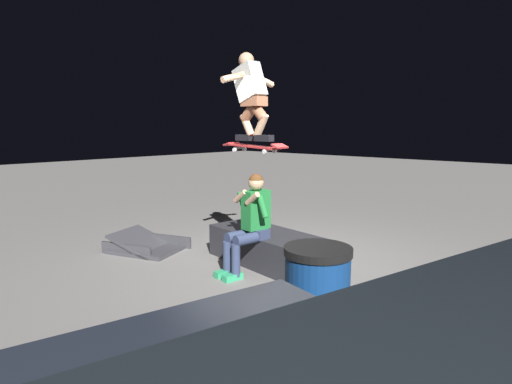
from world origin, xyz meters
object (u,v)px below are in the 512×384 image
object	(u,v)px
person_sitting_on_ledge	(250,219)
skateboard	(254,147)
skater_airborne	(251,93)
trash_bin	(317,305)
ledge_box_main	(271,249)
kicker_ramp	(147,247)

from	to	relation	value
person_sitting_on_ledge	skateboard	distance (m)	0.94
skater_airborne	trash_bin	size ratio (longest dim) A/B	1.18
skater_airborne	trash_bin	xyz separation A→B (m)	(-2.00, 1.39, -1.82)
ledge_box_main	person_sitting_on_ledge	world-z (taller)	person_sitting_on_ledge
ledge_box_main	kicker_ramp	size ratio (longest dim) A/B	1.64
skater_airborne	kicker_ramp	world-z (taller)	skater_airborne
person_sitting_on_ledge	trash_bin	distance (m)	2.20
person_sitting_on_ledge	skater_airborne	size ratio (longest dim) A/B	1.14
skateboard	kicker_ramp	distance (m)	2.37
ledge_box_main	skateboard	world-z (taller)	skateboard
skateboard	kicker_ramp	xyz separation A→B (m)	(1.71, 0.54, -1.55)
ledge_box_main	trash_bin	world-z (taller)	trash_bin
person_sitting_on_ledge	skateboard	size ratio (longest dim) A/B	1.24
kicker_ramp	trash_bin	size ratio (longest dim) A/B	1.23
ledge_box_main	trash_bin	distance (m)	2.46
skater_airborne	kicker_ramp	size ratio (longest dim) A/B	0.96
skateboard	skater_airborne	world-z (taller)	skater_airborne
person_sitting_on_ledge	skater_airborne	distance (m)	1.62
kicker_ramp	trash_bin	world-z (taller)	trash_bin
ledge_box_main	trash_bin	size ratio (longest dim) A/B	2.01
kicker_ramp	trash_bin	bearing A→B (deg)	167.00
skateboard	trash_bin	distance (m)	2.64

